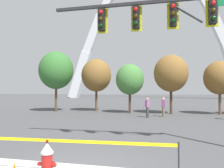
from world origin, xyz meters
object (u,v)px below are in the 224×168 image
Objects in this scene: traffic_signal_gantry at (185,31)px; monument_arch at (152,33)px; pedestrian_standing_center at (148,107)px; fire_hydrant at (47,162)px; pedestrian_walking_right at (163,107)px.

monument_arch reaches higher than traffic_signal_gantry.
monument_arch is at bearing 91.62° from pedestrian_standing_center.
traffic_signal_gantry is (3.53, 3.73, 3.94)m from fire_hydrant.
monument_arch is (-3.19, 53.34, 13.99)m from traffic_signal_gantry.
traffic_signal_gantry is at bearing -86.58° from monument_arch.
pedestrian_standing_center is at bearing -145.25° from pedestrian_walking_right.
fire_hydrant is 14.13m from pedestrian_walking_right.
pedestrian_walking_right reaches higher than fire_hydrant.
pedestrian_standing_center and pedestrian_walking_right have the same top height.
pedestrian_standing_center is at bearing -88.38° from monument_arch.
fire_hydrant is 0.62× the size of pedestrian_walking_right.
traffic_signal_gantry reaches higher than pedestrian_walking_right.
traffic_signal_gantry is 4.92× the size of pedestrian_standing_center.
pedestrian_standing_center is 1.00× the size of pedestrian_walking_right.
fire_hydrant is at bearing -101.63° from pedestrian_walking_right.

